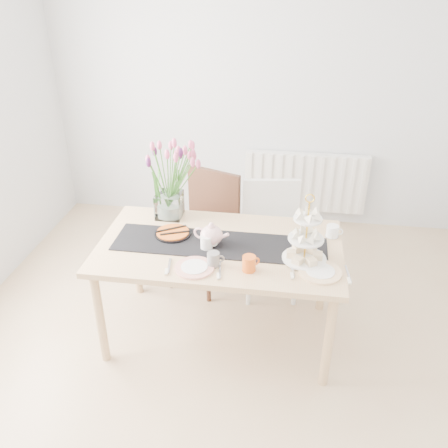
# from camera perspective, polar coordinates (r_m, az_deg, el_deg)

# --- Properties ---
(room_shell) EXTENTS (4.50, 4.50, 4.50)m
(room_shell) POSITION_cam_1_polar(r_m,az_deg,el_deg) (2.48, -0.13, 3.17)
(room_shell) COLOR tan
(room_shell) RESTS_ON ground
(radiator) EXTENTS (1.20, 0.08, 0.60)m
(radiator) POSITION_cam_1_polar(r_m,az_deg,el_deg) (4.81, 9.74, 4.99)
(radiator) COLOR white
(radiator) RESTS_ON room_shell
(dining_table) EXTENTS (1.60, 0.90, 0.75)m
(dining_table) POSITION_cam_1_polar(r_m,az_deg,el_deg) (3.16, -0.52, -3.68)
(dining_table) COLOR tan
(dining_table) RESTS_ON ground
(chair_brown) EXTENTS (0.60, 0.60, 0.94)m
(chair_brown) POSITION_cam_1_polar(r_m,az_deg,el_deg) (3.82, -2.15, 0.42)
(chair_brown) COLOR #361E13
(chair_brown) RESTS_ON ground
(chair_white) EXTENTS (0.51, 0.51, 0.90)m
(chair_white) POSITION_cam_1_polar(r_m,az_deg,el_deg) (3.76, 5.67, -0.67)
(chair_white) COLOR silver
(chair_white) RESTS_ON ground
(table_runner) EXTENTS (1.40, 0.35, 0.01)m
(table_runner) POSITION_cam_1_polar(r_m,az_deg,el_deg) (3.12, -0.53, -2.44)
(table_runner) COLOR black
(table_runner) RESTS_ON dining_table
(tulip_vase) EXTENTS (0.66, 0.66, 0.57)m
(tulip_vase) POSITION_cam_1_polar(r_m,az_deg,el_deg) (3.33, -6.86, 6.50)
(tulip_vase) COLOR silver
(tulip_vase) RESTS_ON dining_table
(cake_stand) EXTENTS (0.28, 0.28, 0.40)m
(cake_stand) POSITION_cam_1_polar(r_m,az_deg,el_deg) (2.95, 9.77, -2.41)
(cake_stand) COLOR gold
(cake_stand) RESTS_ON dining_table
(teapot) EXTENTS (0.27, 0.24, 0.16)m
(teapot) POSITION_cam_1_polar(r_m,az_deg,el_deg) (3.08, -1.52, -1.36)
(teapot) COLOR white
(teapot) RESTS_ON dining_table
(cream_jug) EXTENTS (0.09, 0.09, 0.08)m
(cream_jug) POSITION_cam_1_polar(r_m,az_deg,el_deg) (3.27, 12.90, -0.86)
(cream_jug) COLOR white
(cream_jug) RESTS_ON dining_table
(tart_tin) EXTENTS (0.25, 0.25, 0.03)m
(tart_tin) POSITION_cam_1_polar(r_m,az_deg,el_deg) (3.23, -6.17, -1.14)
(tart_tin) COLOR black
(tart_tin) RESTS_ON dining_table
(mug_grey) EXTENTS (0.09, 0.09, 0.09)m
(mug_grey) POSITION_cam_1_polar(r_m,az_deg,el_deg) (2.89, -1.30, -4.26)
(mug_grey) COLOR slate
(mug_grey) RESTS_ON dining_table
(mug_white) EXTENTS (0.08, 0.08, 0.09)m
(mug_white) POSITION_cam_1_polar(r_m,az_deg,el_deg) (3.06, -2.11, -2.23)
(mug_white) COLOR white
(mug_white) RESTS_ON dining_table
(mug_orange) EXTENTS (0.11, 0.11, 0.10)m
(mug_orange) POSITION_cam_1_polar(r_m,az_deg,el_deg) (2.85, 3.03, -4.77)
(mug_orange) COLOR #E35B19
(mug_orange) RESTS_ON dining_table
(plate_left) EXTENTS (0.28, 0.28, 0.01)m
(plate_left) POSITION_cam_1_polar(r_m,az_deg,el_deg) (2.89, -3.59, -5.26)
(plate_left) COLOR silver
(plate_left) RESTS_ON dining_table
(plate_right) EXTENTS (0.29, 0.29, 0.01)m
(plate_right) POSITION_cam_1_polar(r_m,az_deg,el_deg) (2.91, 11.48, -5.65)
(plate_right) COLOR white
(plate_right) RESTS_ON dining_table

